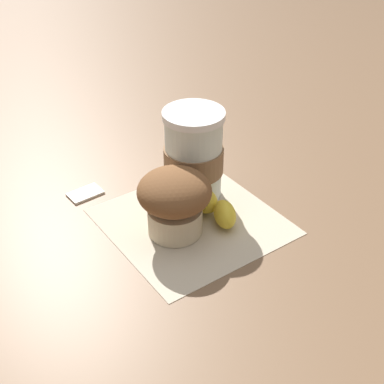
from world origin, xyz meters
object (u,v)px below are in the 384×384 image
Objects in this scene: muffin at (174,199)px; sugar_packet at (85,192)px; coffee_cup at (194,155)px; banana at (199,201)px.

muffin is 0.17m from sugar_packet.
muffin is at bearing -59.72° from coffee_cup.
sugar_packet is (-0.16, -0.04, -0.05)m from muffin.
banana reaches higher than sugar_packet.
coffee_cup reaches higher than banana.
sugar_packet is at bearing -166.47° from muffin.
banana is at bearing -33.97° from coffee_cup.
coffee_cup reaches higher than sugar_packet.
coffee_cup is 1.37× the size of muffin.
muffin is 0.07m from banana.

